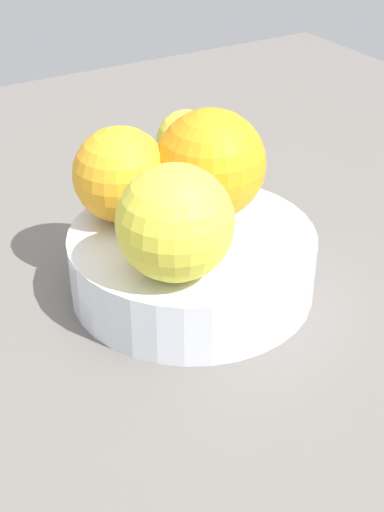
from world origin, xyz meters
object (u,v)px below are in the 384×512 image
Objects in this scene: fruit_bowl at (192,263)px; orange_in_bowl_0 at (211,164)px; orange_loose_0 at (186,140)px; orange_in_bowl_2 at (121,175)px; orange_in_bowl_1 at (175,223)px.

orange_in_bowl_0 reaches higher than fruit_bowl.
orange_in_bowl_0 is at bearing -114.53° from orange_loose_0.
orange_in_bowl_2 reaches higher than fruit_bowl.
orange_in_bowl_2 is 21.39cm from orange_loose_0.
orange_loose_0 is at bearing 45.40° from orange_in_bowl_2.
orange_in_bowl_2 is (-6.41, 2.99, -0.58)cm from orange_in_bowl_0.
fruit_bowl is 2.22× the size of orange_in_bowl_0.
orange_in_bowl_0 is 1.38× the size of orange_loose_0.
orange_in_bowl_2 reaches higher than orange_loose_0.
orange_in_bowl_0 is at bearing 42.89° from orange_in_bowl_1.
orange_loose_0 is (14.85, 23.97, -6.08)cm from orange_in_bowl_1.
fruit_bowl is at bearing -56.27° from orange_in_bowl_2.
orange_in_bowl_2 is (-3.43, 5.14, 6.49)cm from fruit_bowl.
orange_in_bowl_2 is 1.19× the size of orange_loose_0.
orange_loose_0 is at bearing 58.21° from orange_in_bowl_1.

